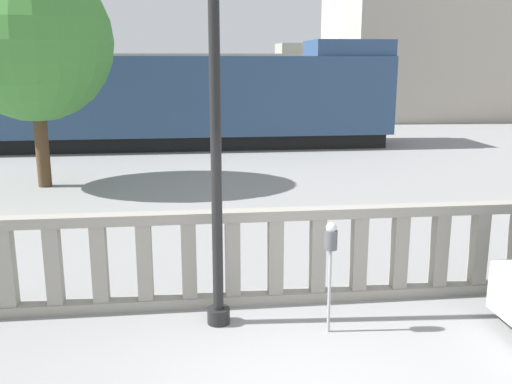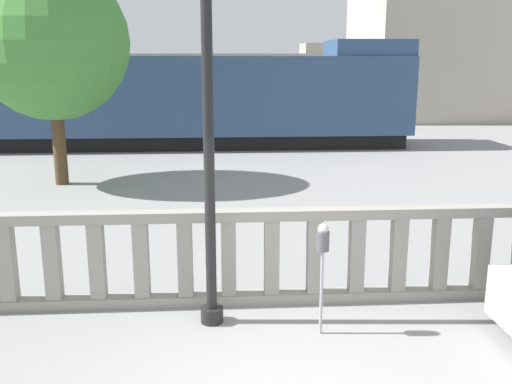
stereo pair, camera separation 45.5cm
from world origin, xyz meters
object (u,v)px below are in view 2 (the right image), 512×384
lamppost (207,51)px  train_far (151,84)px  tree_left (51,43)px  parking_meter (323,247)px  train_near (154,100)px

lamppost → train_far: size_ratio=0.24×
lamppost → tree_left: size_ratio=1.01×
lamppost → parking_meter: 2.70m
parking_meter → train_near: (-3.67, 15.72, 0.69)m
lamppost → train_far: lamppost is taller
train_far → tree_left: tree_left is taller
tree_left → train_far: bearing=89.0°
lamppost → train_near: 15.57m
tree_left → parking_meter: bearing=-58.7°
lamppost → train_near: lamppost is taller
lamppost → train_near: (-2.33, 15.31, -1.61)m
parking_meter → train_near: 16.16m
parking_meter → train_far: 28.69m
train_near → train_far: size_ratio=0.81×
train_near → train_far: train_far is taller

